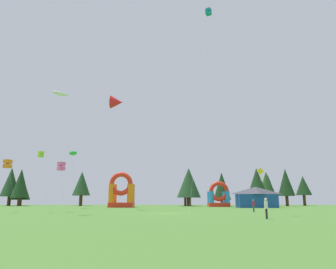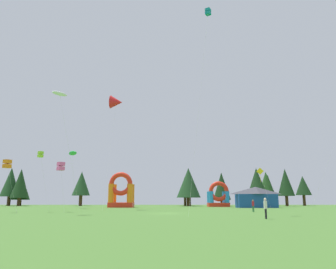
{
  "view_description": "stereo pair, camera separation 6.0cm",
  "coord_description": "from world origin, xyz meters",
  "px_view_note": "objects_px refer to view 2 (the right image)",
  "views": [
    {
      "loc": [
        -0.1,
        -39.8,
        1.75
      ],
      "look_at": [
        0.0,
        11.25,
        12.18
      ],
      "focal_mm": 33.81,
      "sensor_mm": 36.0,
      "label": 1
    },
    {
      "loc": [
        -0.04,
        -39.8,
        1.75
      ],
      "look_at": [
        0.0,
        11.25,
        12.18
      ],
      "focal_mm": 33.81,
      "sensor_mm": 36.0,
      "label": 2
    }
  ],
  "objects_px": {
    "kite_yellow_diamond": "(260,172)",
    "kite_lime_box": "(40,154)",
    "person_left_edge": "(265,206)",
    "inflatable_red_slide": "(218,198)",
    "kite_red_delta": "(116,102)",
    "kite_green_parafoil": "(72,153)",
    "kite_orange_box": "(7,164)",
    "festival_tent": "(256,197)",
    "kite_white_parafoil": "(59,94)",
    "kite_teal_box": "(208,13)",
    "inflatable_blue_arch": "(121,194)",
    "person_midfield": "(253,205)",
    "kite_pink_box": "(61,166)"
  },
  "relations": [
    {
      "from": "kite_teal_box",
      "to": "inflatable_blue_arch",
      "type": "distance_m",
      "value": 41.71
    },
    {
      "from": "person_left_edge",
      "to": "inflatable_red_slide",
      "type": "xyz_separation_m",
      "value": [
        2.91,
        45.46,
        0.98
      ]
    },
    {
      "from": "kite_lime_box",
      "to": "kite_yellow_diamond",
      "type": "bearing_deg",
      "value": 29.53
    },
    {
      "from": "kite_red_delta",
      "to": "festival_tent",
      "type": "relative_size",
      "value": 2.56
    },
    {
      "from": "kite_red_delta",
      "to": "kite_orange_box",
      "type": "relative_size",
      "value": 2.89
    },
    {
      "from": "kite_teal_box",
      "to": "kite_white_parafoil",
      "type": "bearing_deg",
      "value": 179.06
    },
    {
      "from": "kite_yellow_diamond",
      "to": "person_left_edge",
      "type": "distance_m",
      "value": 37.91
    },
    {
      "from": "inflatable_red_slide",
      "to": "inflatable_blue_arch",
      "type": "bearing_deg",
      "value": -165.05
    },
    {
      "from": "kite_green_parafoil",
      "to": "kite_white_parafoil",
      "type": "bearing_deg",
      "value": -77.81
    },
    {
      "from": "kite_green_parafoil",
      "to": "kite_lime_box",
      "type": "height_order",
      "value": "kite_green_parafoil"
    },
    {
      "from": "person_midfield",
      "to": "person_left_edge",
      "type": "xyz_separation_m",
      "value": [
        -2.95,
        -15.4,
        0.1
      ]
    },
    {
      "from": "kite_pink_box",
      "to": "person_left_edge",
      "type": "distance_m",
      "value": 28.96
    },
    {
      "from": "person_midfield",
      "to": "kite_teal_box",
      "type": "bearing_deg",
      "value": 101.77
    },
    {
      "from": "kite_yellow_diamond",
      "to": "kite_red_delta",
      "type": "xyz_separation_m",
      "value": [
        -28.32,
        -10.24,
        11.72
      ]
    },
    {
      "from": "kite_orange_box",
      "to": "kite_teal_box",
      "type": "height_order",
      "value": "kite_teal_box"
    },
    {
      "from": "kite_yellow_diamond",
      "to": "kite_pink_box",
      "type": "relative_size",
      "value": 1.13
    },
    {
      "from": "kite_pink_box",
      "to": "inflatable_blue_arch",
      "type": "relative_size",
      "value": 0.93
    },
    {
      "from": "kite_orange_box",
      "to": "person_midfield",
      "type": "relative_size",
      "value": 4.18
    },
    {
      "from": "kite_teal_box",
      "to": "inflatable_red_slide",
      "type": "height_order",
      "value": "kite_teal_box"
    },
    {
      "from": "kite_lime_box",
      "to": "inflatable_red_slide",
      "type": "bearing_deg",
      "value": 45.7
    },
    {
      "from": "kite_green_parafoil",
      "to": "person_midfield",
      "type": "distance_m",
      "value": 36.1
    },
    {
      "from": "kite_white_parafoil",
      "to": "person_midfield",
      "type": "bearing_deg",
      "value": 14.96
    },
    {
      "from": "kite_lime_box",
      "to": "person_left_edge",
      "type": "xyz_separation_m",
      "value": [
        26.75,
        -15.08,
        -6.81
      ]
    },
    {
      "from": "kite_pink_box",
      "to": "inflatable_red_slide",
      "type": "bearing_deg",
      "value": 48.17
    },
    {
      "from": "kite_orange_box",
      "to": "kite_teal_box",
      "type": "distance_m",
      "value": 33.66
    },
    {
      "from": "kite_lime_box",
      "to": "inflatable_blue_arch",
      "type": "height_order",
      "value": "kite_lime_box"
    },
    {
      "from": "kite_pink_box",
      "to": "kite_teal_box",
      "type": "bearing_deg",
      "value": -19.33
    },
    {
      "from": "kite_yellow_diamond",
      "to": "inflatable_red_slide",
      "type": "xyz_separation_m",
      "value": [
        -7.28,
        9.46,
        -5.14
      ]
    },
    {
      "from": "kite_green_parafoil",
      "to": "festival_tent",
      "type": "bearing_deg",
      "value": 8.21
    },
    {
      "from": "kite_teal_box",
      "to": "festival_tent",
      "type": "bearing_deg",
      "value": 66.09
    },
    {
      "from": "person_left_edge",
      "to": "kite_green_parafoil",
      "type": "bearing_deg",
      "value": 41.19
    },
    {
      "from": "kite_green_parafoil",
      "to": "kite_white_parafoil",
      "type": "relative_size",
      "value": 0.74
    },
    {
      "from": "kite_yellow_diamond",
      "to": "inflatable_blue_arch",
      "type": "bearing_deg",
      "value": 172.79
    },
    {
      "from": "kite_white_parafoil",
      "to": "kite_teal_box",
      "type": "distance_m",
      "value": 21.85
    },
    {
      "from": "kite_red_delta",
      "to": "inflatable_red_slide",
      "type": "relative_size",
      "value": 3.51
    },
    {
      "from": "kite_orange_box",
      "to": "person_left_edge",
      "type": "xyz_separation_m",
      "value": [
        30.57,
        -13.61,
        -5.32
      ]
    },
    {
      "from": "kite_green_parafoil",
      "to": "kite_orange_box",
      "type": "height_order",
      "value": "kite_green_parafoil"
    },
    {
      "from": "kite_teal_box",
      "to": "person_left_edge",
      "type": "relative_size",
      "value": 14.29
    },
    {
      "from": "kite_yellow_diamond",
      "to": "person_midfield",
      "type": "xyz_separation_m",
      "value": [
        -7.24,
        -20.6,
        -6.22
      ]
    },
    {
      "from": "kite_white_parafoil",
      "to": "inflatable_blue_arch",
      "type": "relative_size",
      "value": 2.03
    },
    {
      "from": "kite_orange_box",
      "to": "festival_tent",
      "type": "xyz_separation_m",
      "value": [
        40.06,
        24.05,
        -4.3
      ]
    },
    {
      "from": "kite_white_parafoil",
      "to": "inflatable_red_slide",
      "type": "relative_size",
      "value": 2.61
    },
    {
      "from": "kite_teal_box",
      "to": "person_left_edge",
      "type": "distance_m",
      "value": 26.24
    },
    {
      "from": "inflatable_red_slide",
      "to": "kite_orange_box",
      "type": "bearing_deg",
      "value": -136.43
    },
    {
      "from": "kite_orange_box",
      "to": "inflatable_blue_arch",
      "type": "distance_m",
      "value": 28.82
    },
    {
      "from": "inflatable_red_slide",
      "to": "person_midfield",
      "type": "bearing_deg",
      "value": -89.92
    },
    {
      "from": "kite_red_delta",
      "to": "person_left_edge",
      "type": "bearing_deg",
      "value": -54.85
    },
    {
      "from": "kite_yellow_diamond",
      "to": "kite_lime_box",
      "type": "xyz_separation_m",
      "value": [
        -36.93,
        -20.92,
        0.69
      ]
    },
    {
      "from": "person_midfield",
      "to": "inflatable_red_slide",
      "type": "xyz_separation_m",
      "value": [
        -0.04,
        30.06,
        1.08
      ]
    },
    {
      "from": "inflatable_red_slide",
      "to": "person_left_edge",
      "type": "bearing_deg",
      "value": -93.66
    }
  ]
}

